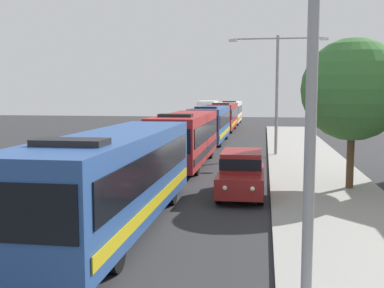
{
  "coord_description": "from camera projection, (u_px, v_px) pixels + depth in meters",
  "views": [
    {
      "loc": [
        3.3,
        -3.92,
        4.32
      ],
      "look_at": [
        0.25,
        15.87,
        2.12
      ],
      "focal_mm": 43.99,
      "sensor_mm": 36.0,
      "label": 1
    }
  ],
  "objects": [
    {
      "name": "bus_lead",
      "position": [
        117.0,
        176.0,
        14.94
      ],
      "size": [
        2.58,
        11.98,
        3.21
      ],
      "color": "#284C8C",
      "rests_on": "ground_plane"
    },
    {
      "name": "bus_second_in_line",
      "position": [
        186.0,
        137.0,
        28.03
      ],
      "size": [
        2.58,
        11.27,
        3.21
      ],
      "color": "maroon",
      "rests_on": "ground_plane"
    },
    {
      "name": "bus_middle",
      "position": [
        211.0,
        123.0,
        40.68
      ],
      "size": [
        2.58,
        11.03,
        3.21
      ],
      "color": "#284C8C",
      "rests_on": "ground_plane"
    },
    {
      "name": "bus_fourth_in_line",
      "position": [
        223.0,
        116.0,
        53.22
      ],
      "size": [
        2.58,
        10.77,
        3.21
      ],
      "color": "maroon",
      "rests_on": "ground_plane"
    },
    {
      "name": "bus_rear",
      "position": [
        231.0,
        112.0,
        65.04
      ],
      "size": [
        2.58,
        10.69,
        3.21
      ],
      "color": "silver",
      "rests_on": "ground_plane"
    },
    {
      "name": "white_suv",
      "position": [
        242.0,
        172.0,
        19.58
      ],
      "size": [
        1.86,
        4.62,
        1.9
      ],
      "color": "maroon",
      "rests_on": "ground_plane"
    },
    {
      "name": "box_truck_oncoming",
      "position": [
        207.0,
        111.0,
        65.73
      ],
      "size": [
        2.35,
        8.32,
        3.15
      ],
      "color": "white",
      "rests_on": "ground_plane"
    },
    {
      "name": "streetlamp_near",
      "position": [
        312.0,
        65.0,
        8.07
      ],
      "size": [
        5.3,
        0.28,
        7.54
      ],
      "color": "gray",
      "rests_on": "sidewalk"
    },
    {
      "name": "streetlamp_mid",
      "position": [
        277.0,
        81.0,
        31.45
      ],
      "size": [
        6.5,
        0.28,
        7.94
      ],
      "color": "gray",
      "rests_on": "sidewalk"
    },
    {
      "name": "roadside_tree",
      "position": [
        353.0,
        90.0,
        20.21
      ],
      "size": [
        4.42,
        4.42,
        6.51
      ],
      "color": "#4C3823",
      "rests_on": "sidewalk"
    }
  ]
}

